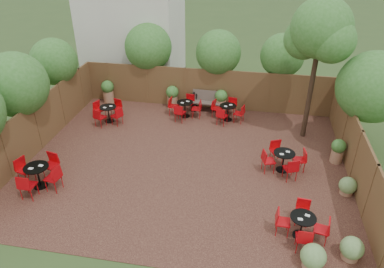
# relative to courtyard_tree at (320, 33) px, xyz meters

# --- Properties ---
(ground) EXTENTS (80.00, 80.00, 0.00)m
(ground) POSITION_rel_courtyard_tree_xyz_m (-4.57, -2.92, -4.42)
(ground) COLOR #354F23
(ground) RESTS_ON ground
(courtyard_paving) EXTENTS (12.00, 10.00, 0.02)m
(courtyard_paving) POSITION_rel_courtyard_tree_xyz_m (-4.57, -2.92, -4.41)
(courtyard_paving) COLOR black
(courtyard_paving) RESTS_ON ground
(fence_back) EXTENTS (12.00, 0.08, 2.00)m
(fence_back) POSITION_rel_courtyard_tree_xyz_m (-4.57, 2.08, -3.42)
(fence_back) COLOR #52381E
(fence_back) RESTS_ON ground
(fence_left) EXTENTS (0.08, 10.00, 2.00)m
(fence_left) POSITION_rel_courtyard_tree_xyz_m (-10.57, -2.92, -3.42)
(fence_left) COLOR #52381E
(fence_left) RESTS_ON ground
(fence_right) EXTENTS (0.08, 10.00, 2.00)m
(fence_right) POSITION_rel_courtyard_tree_xyz_m (1.43, -2.92, -3.42)
(fence_right) COLOR #52381E
(fence_right) RESTS_ON ground
(neighbour_building) EXTENTS (5.00, 4.00, 8.00)m
(neighbour_building) POSITION_rel_courtyard_tree_xyz_m (-9.07, 5.08, -0.42)
(neighbour_building) COLOR beige
(neighbour_building) RESTS_ON ground
(overhang_foliage) EXTENTS (15.89, 10.64, 2.64)m
(overhang_foliage) POSITION_rel_courtyard_tree_xyz_m (-6.20, -0.67, -1.70)
(overhang_foliage) COLOR #306A22
(overhang_foliage) RESTS_ON ground
(courtyard_tree) EXTENTS (2.54, 2.44, 5.74)m
(courtyard_tree) POSITION_rel_courtyard_tree_xyz_m (0.00, 0.00, 0.00)
(courtyard_tree) COLOR black
(courtyard_tree) RESTS_ON courtyard_paving
(park_bench_left) EXTENTS (1.63, 0.59, 0.99)m
(park_bench_left) POSITION_rel_courtyard_tree_xyz_m (-4.37, 1.72, -3.88)
(park_bench_left) COLOR brown
(park_bench_left) RESTS_ON courtyard_paving
(park_bench_right) EXTENTS (1.49, 0.54, 0.91)m
(park_bench_right) POSITION_rel_courtyard_tree_xyz_m (-4.31, 1.71, -3.93)
(park_bench_right) COLOR brown
(park_bench_right) RESTS_ON courtyard_paving
(bistro_tables) EXTENTS (10.31, 8.47, 0.94)m
(bistro_tables) POSITION_rel_courtyard_tree_xyz_m (-4.94, -2.22, -3.95)
(bistro_tables) COLOR black
(bistro_tables) RESTS_ON courtyard_paving
(planters) EXTENTS (11.19, 4.21, 1.16)m
(planters) POSITION_rel_courtyard_tree_xyz_m (-5.28, 1.14, -3.80)
(planters) COLOR #9A6C4D
(planters) RESTS_ON courtyard_paving
(low_shrubs) EXTENTS (2.10, 3.99, 0.73)m
(low_shrubs) POSITION_rel_courtyard_tree_xyz_m (0.39, -6.10, -4.07)
(low_shrubs) COLOR #9A6C4D
(low_shrubs) RESTS_ON courtyard_paving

